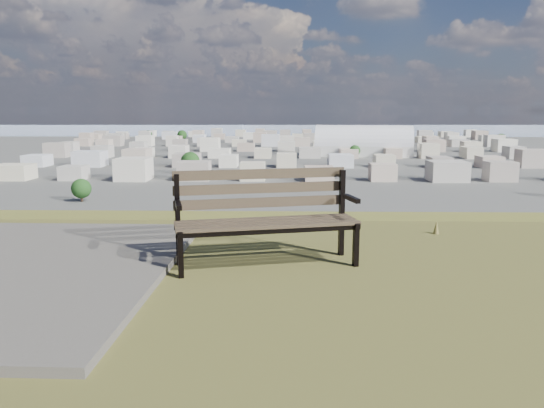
{
  "coord_description": "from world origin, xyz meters",
  "views": [
    {
      "loc": [
        0.42,
        -3.61,
        26.59
      ],
      "look_at": [
        0.24,
        3.69,
        25.3
      ],
      "focal_mm": 35.0,
      "sensor_mm": 36.0,
      "label": 1
    }
  ],
  "objects": [
    {
      "name": "grass_tufts",
      "position": [
        -0.13,
        -0.44,
        25.11
      ],
      "size": [
        12.49,
        7.38,
        0.28
      ],
      "color": "brown",
      "rests_on": "hilltop_mesa"
    },
    {
      "name": "far_hills",
      "position": [
        -60.92,
        1402.93,
        25.47
      ],
      "size": [
        2050.0,
        340.0,
        60.0
      ],
      "color": "#8B92AC",
      "rests_on": "ground"
    },
    {
      "name": "bay_water",
      "position": [
        0.0,
        900.0,
        0.0
      ],
      "size": [
        2400.0,
        700.0,
        0.12
      ],
      "primitive_type": "cube",
      "color": "#869CAA",
      "rests_on": "ground"
    },
    {
      "name": "city_trees",
      "position": [
        -26.39,
        319.0,
        4.83
      ],
      "size": [
        406.52,
        387.2,
        9.98
      ],
      "color": "#36261B",
      "rests_on": "ground"
    },
    {
      "name": "city_blocks",
      "position": [
        0.0,
        394.44,
        3.5
      ],
      "size": [
        395.0,
        361.0,
        7.0
      ],
      "color": "beige",
      "rests_on": "ground"
    },
    {
      "name": "arena",
      "position": [
        46.88,
        314.69,
        5.62
      ],
      "size": [
        59.27,
        31.64,
        23.83
      ],
      "rotation": [
        0.0,
        0.0,
        -0.14
      ],
      "color": "silver",
      "rests_on": "ground"
    },
    {
      "name": "gravel_patch",
      "position": [
        -2.16,
        1.34,
        25.04
      ],
      "size": [
        2.89,
        4.09,
        0.08
      ],
      "primitive_type": "cube",
      "rotation": [
        0.0,
        0.0,
        -0.02
      ],
      "color": "#625F55",
      "rests_on": "hilltop_mesa"
    },
    {
      "name": "park_bench",
      "position": [
        0.21,
        1.8,
        25.55
      ],
      "size": [
        1.95,
        1.03,
        0.98
      ],
      "rotation": [
        0.0,
        0.0,
        0.24
      ],
      "color": "#463828",
      "rests_on": "hilltop_mesa"
    }
  ]
}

